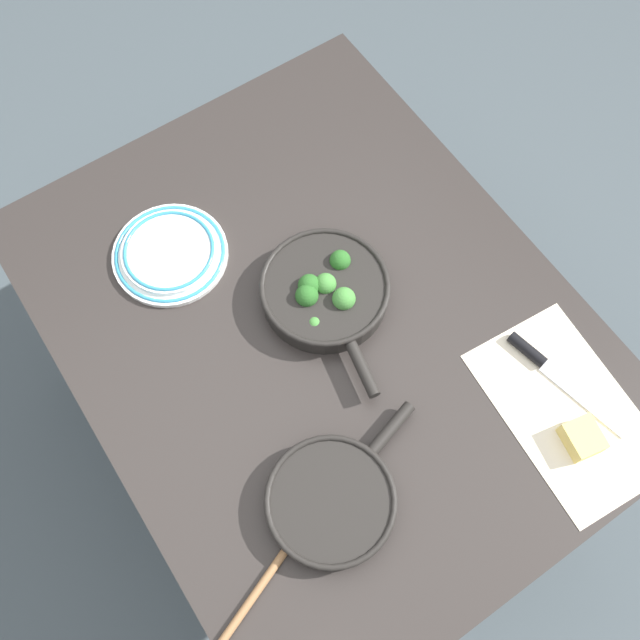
{
  "coord_description": "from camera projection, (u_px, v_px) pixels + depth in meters",
  "views": [
    {
      "loc": [
        0.48,
        -0.32,
        2.06
      ],
      "look_at": [
        0.0,
        0.0,
        0.74
      ],
      "focal_mm": 40.0,
      "sensor_mm": 36.0,
      "label": 1
    }
  ],
  "objects": [
    {
      "name": "ground_plane",
      "position": [
        320.0,
        420.0,
        2.12
      ],
      "size": [
        14.0,
        14.0,
        0.0
      ],
      "primitive_type": "plane",
      "color": "#424C51"
    },
    {
      "name": "dining_table_red",
      "position": [
        320.0,
        337.0,
        1.52
      ],
      "size": [
        1.24,
        0.97,
        0.72
      ],
      "color": "#2D2826",
      "rests_on": "ground_plane"
    },
    {
      "name": "skillet_broccoli",
      "position": [
        326.0,
        290.0,
        1.45
      ],
      "size": [
        0.38,
        0.27,
        0.08
      ],
      "rotation": [
        0.0,
        0.0,
        6.09
      ],
      "color": "black",
      "rests_on": "dining_table_red"
    },
    {
      "name": "skillet_eggs",
      "position": [
        332.0,
        500.0,
        1.29
      ],
      "size": [
        0.24,
        0.35,
        0.05
      ],
      "rotation": [
        0.0,
        0.0,
        1.85
      ],
      "color": "black",
      "rests_on": "dining_table_red"
    },
    {
      "name": "wooden_spoon",
      "position": [
        279.0,
        559.0,
        1.26
      ],
      "size": [
        0.17,
        0.39,
        0.02
      ],
      "rotation": [
        0.0,
        0.0,
        1.93
      ],
      "color": "#996B42",
      "rests_on": "dining_table_red"
    },
    {
      "name": "parchment_sheet",
      "position": [
        567.0,
        410.0,
        1.38
      ],
      "size": [
        0.41,
        0.27,
        0.0
      ],
      "color": "beige",
      "rests_on": "dining_table_red"
    },
    {
      "name": "grater_knife",
      "position": [
        550.0,
        369.0,
        1.41
      ],
      "size": [
        0.28,
        0.08,
        0.02
      ],
      "rotation": [
        0.0,
        0.0,
        0.2
      ],
      "color": "silver",
      "rests_on": "dining_table_red"
    },
    {
      "name": "cheese_block",
      "position": [
        582.0,
        438.0,
        1.34
      ],
      "size": [
        0.08,
        0.07,
        0.04
      ],
      "color": "#EACC66",
      "rests_on": "dining_table_red"
    },
    {
      "name": "dinner_plate_stack",
      "position": [
        170.0,
        253.0,
        1.51
      ],
      "size": [
        0.25,
        0.25,
        0.03
      ],
      "color": "white",
      "rests_on": "dining_table_red"
    }
  ]
}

